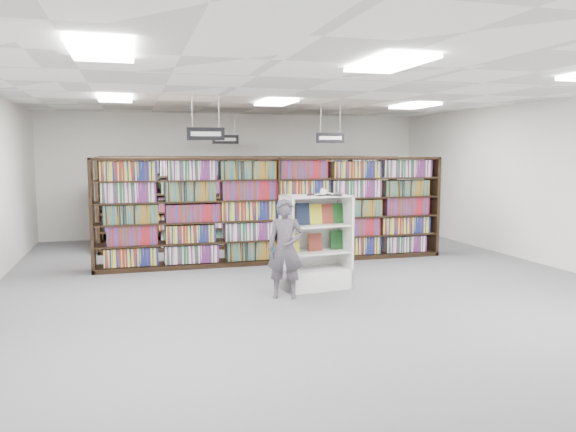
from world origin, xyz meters
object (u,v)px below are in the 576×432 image
object	(u,v)px
bookshelf_row_near	(276,210)
endcap_display	(315,258)
shopper	(285,249)
open_book	(324,193)

from	to	relation	value
bookshelf_row_near	endcap_display	world-z (taller)	bookshelf_row_near
shopper	endcap_display	bearing A→B (deg)	54.48
open_book	endcap_display	bearing A→B (deg)	161.16
bookshelf_row_near	endcap_display	size ratio (longest dim) A/B	4.61
bookshelf_row_near	endcap_display	distance (m)	2.34
bookshelf_row_near	open_book	xyz separation A→B (m)	(0.18, -2.36, 0.50)
endcap_display	shopper	world-z (taller)	endcap_display
endcap_display	open_book	bearing A→B (deg)	-44.70
bookshelf_row_near	endcap_display	bearing A→B (deg)	-88.34
bookshelf_row_near	endcap_display	xyz separation A→B (m)	(0.07, -2.28, -0.55)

